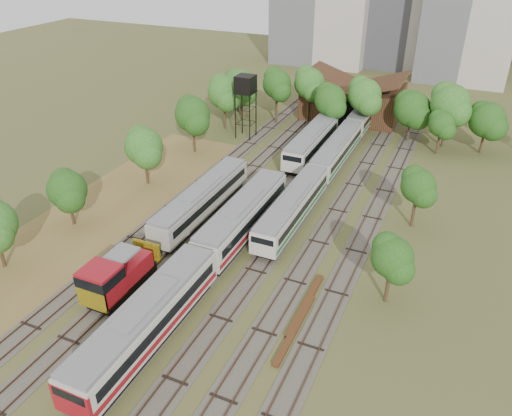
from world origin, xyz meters
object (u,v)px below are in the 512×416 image
at_px(shunter_locomotive, 114,278).
at_px(railcar_green_set, 337,151).
at_px(water_tower, 245,86).
at_px(railcar_red_set, 202,262).

bearing_deg(shunter_locomotive, railcar_green_set, 74.39).
distance_m(shunter_locomotive, water_tower, 40.52).
bearing_deg(railcar_green_set, railcar_red_set, -97.43).
distance_m(railcar_red_set, water_tower, 36.96).
height_order(railcar_green_set, shunter_locomotive, shunter_locomotive).
bearing_deg(railcar_green_set, water_tower, 166.24).
bearing_deg(railcar_red_set, water_tower, 108.73).
distance_m(railcar_red_set, shunter_locomotive, 7.88).
xyz_separation_m(shunter_locomotive, water_tower, (-5.71, 39.64, 6.19)).
distance_m(railcar_green_set, shunter_locomotive, 37.16).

